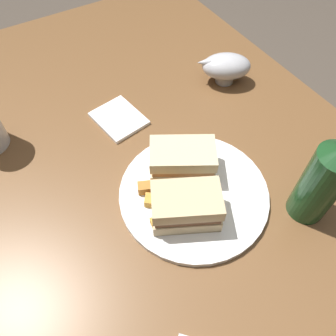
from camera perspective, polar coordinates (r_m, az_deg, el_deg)
name	(u,v)px	position (r m, az deg, el deg)	size (l,w,h in m)	color
ground_plane	(156,278)	(1.33, -2.15, -18.44)	(6.00, 6.00, 0.00)	#4C4238
dining_table	(152,238)	(0.99, -2.82, -11.92)	(1.25, 0.89, 0.75)	brown
plate	(194,193)	(0.61, 4.46, -4.37)	(0.27, 0.27, 0.01)	white
sandwich_half_left	(182,160)	(0.61, 2.52, 1.39)	(0.12, 0.14, 0.06)	beige
sandwich_half_right	(185,207)	(0.55, 2.95, -6.70)	(0.12, 0.13, 0.06)	#CCB284
potato_wedge_front	(173,182)	(0.61, 0.92, -2.47)	(0.05, 0.02, 0.02)	#AD702D
potato_wedge_middle	(150,187)	(0.60, -3.14, -3.35)	(0.04, 0.02, 0.02)	#AD702D
potato_wedge_back	(165,196)	(0.59, -0.44, -4.91)	(0.04, 0.02, 0.02)	#B77F33
potato_wedge_left_edge	(163,220)	(0.57, -0.84, -8.93)	(0.04, 0.02, 0.02)	gold
potato_wedge_right_edge	(160,201)	(0.59, -1.40, -5.73)	(0.05, 0.02, 0.02)	gold
gravy_boat	(226,66)	(0.82, 9.95, 16.92)	(0.12, 0.14, 0.07)	#B7B7BC
cider_bottle	(325,179)	(0.57, 25.47, -1.67)	(0.07, 0.07, 0.24)	#19421E
napkin	(119,118)	(0.74, -8.50, 8.47)	(0.11, 0.09, 0.01)	white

